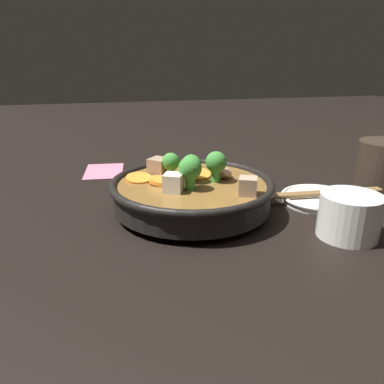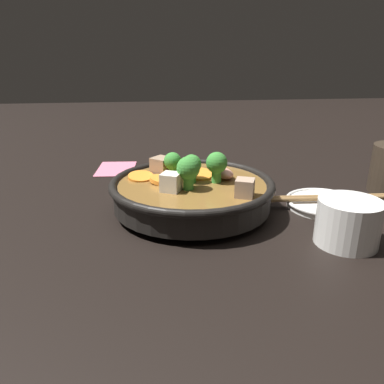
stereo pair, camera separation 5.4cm
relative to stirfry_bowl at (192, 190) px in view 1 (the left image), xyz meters
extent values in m
plane|color=black|center=(0.00, 0.00, -0.03)|extent=(3.00, 3.00, 0.00)
cylinder|color=black|center=(0.00, 0.00, -0.03)|extent=(0.13, 0.13, 0.01)
cylinder|color=black|center=(0.00, 0.00, -0.01)|extent=(0.24, 0.24, 0.04)
torus|color=black|center=(0.00, 0.00, 0.01)|extent=(0.25, 0.25, 0.01)
cylinder|color=brown|center=(0.00, 0.00, 0.00)|extent=(0.22, 0.22, 0.02)
cylinder|color=orange|center=(-0.03, 0.02, 0.02)|extent=(0.04, 0.04, 0.01)
cylinder|color=orange|center=(-0.01, -0.04, 0.01)|extent=(0.05, 0.05, 0.01)
cylinder|color=orange|center=(-0.03, -0.08, 0.01)|extent=(0.05, 0.05, 0.01)
cylinder|color=green|center=(0.00, 0.00, 0.02)|extent=(0.01, 0.01, 0.02)
sphere|color=#388433|center=(0.00, 0.00, 0.04)|extent=(0.03, 0.03, 0.03)
cylinder|color=green|center=(0.03, -0.01, 0.02)|extent=(0.02, 0.02, 0.02)
sphere|color=#388433|center=(0.03, -0.01, 0.04)|extent=(0.03, 0.03, 0.03)
cylinder|color=green|center=(-0.03, -0.03, 0.02)|extent=(0.01, 0.01, 0.02)
sphere|color=#388433|center=(-0.03, -0.03, 0.04)|extent=(0.03, 0.03, 0.03)
cylinder|color=green|center=(0.00, 0.04, 0.02)|extent=(0.01, 0.01, 0.02)
sphere|color=#388433|center=(0.00, 0.04, 0.04)|extent=(0.03, 0.03, 0.03)
cube|color=#9E7F66|center=(-0.05, -0.04, 0.03)|extent=(0.04, 0.04, 0.03)
cube|color=silver|center=(0.03, -0.03, 0.02)|extent=(0.03, 0.03, 0.03)
cube|color=tan|center=(0.07, 0.06, 0.02)|extent=(0.03, 0.03, 0.02)
ellipsoid|color=#EA9E84|center=(-0.02, 0.05, 0.02)|extent=(0.05, 0.03, 0.02)
cylinder|color=white|center=(0.01, 0.21, -0.03)|extent=(0.11, 0.11, 0.01)
torus|color=white|center=(0.01, 0.21, -0.02)|extent=(0.12, 0.12, 0.01)
cylinder|color=white|center=(0.13, 0.18, 0.00)|extent=(0.08, 0.08, 0.06)
cylinder|color=brown|center=(0.13, 0.18, 0.01)|extent=(0.07, 0.07, 0.00)
cube|color=#D16B84|center=(-0.25, -0.13, -0.03)|extent=(0.12, 0.09, 0.00)
cylinder|color=olive|center=(0.02, 0.21, -0.02)|extent=(0.02, 0.22, 0.01)
cylinder|color=olive|center=(0.01, 0.21, -0.02)|extent=(0.02, 0.22, 0.01)
camera|label=1|loc=(0.53, -0.12, 0.19)|focal=35.00mm
camera|label=2|loc=(0.53, -0.07, 0.19)|focal=35.00mm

